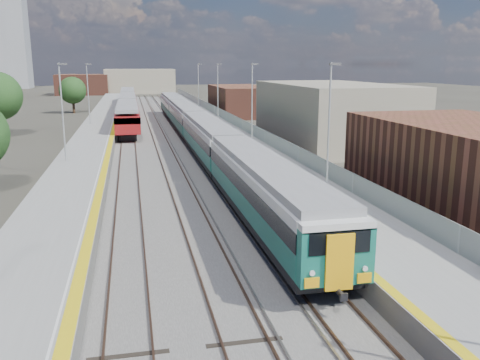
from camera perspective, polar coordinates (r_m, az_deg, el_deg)
name	(u,v)px	position (r m, az deg, el deg)	size (l,w,h in m)	color
ground	(178,141)	(57.69, -6.94, 4.40)	(320.00, 320.00, 0.00)	#47443A
ballast_bed	(157,138)	(60.00, -9.31, 4.68)	(10.50, 155.00, 0.06)	#565451
tracks	(161,135)	(61.68, -8.84, 4.99)	(8.96, 160.00, 0.17)	#4C3323
platform_right	(221,132)	(60.75, -2.19, 5.42)	(4.70, 155.00, 8.52)	slate
platform_left	(96,135)	(59.99, -15.84, 4.83)	(4.30, 155.00, 8.52)	slate
buildings	(78,55)	(146.05, -17.71, 13.19)	(72.00, 185.50, 40.00)	brown
green_train	(196,126)	(53.71, -5.01, 6.10)	(2.73, 76.02, 3.00)	black
red_train	(128,105)	(83.87, -12.49, 8.26)	(2.80, 56.90, 3.54)	black
tree_c	(72,90)	(94.29, -18.30, 9.54)	(4.65, 4.65, 6.30)	#382619
tree_d	(352,100)	(72.06, 12.51, 8.81)	(4.31, 4.31, 5.84)	#382619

